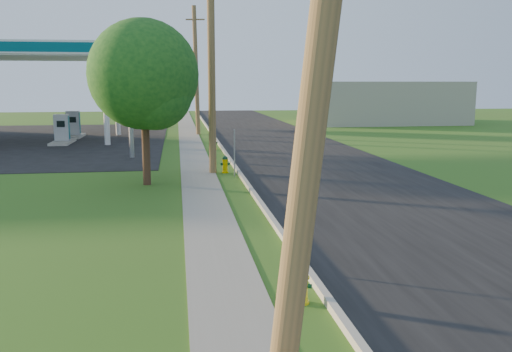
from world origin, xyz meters
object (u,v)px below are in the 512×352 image
(tree_lot, at_px, (135,78))
(hydrant_far, at_px, (214,143))
(utility_pole_far, at_px, (196,71))
(price_pylon, at_px, (128,53))
(utility_pole_mid, at_px, (211,58))
(tree_verge, at_px, (146,79))
(hydrant_near, at_px, (303,286))
(fuel_pump_se, at_px, (74,128))
(fuel_pump_ne, at_px, (62,133))
(hydrant_mid, at_px, (225,164))

(tree_lot, height_order, hydrant_far, tree_lot)
(utility_pole_far, height_order, price_pylon, utility_pole_far)
(utility_pole_mid, height_order, tree_verge, utility_pole_mid)
(utility_pole_far, height_order, hydrant_near, utility_pole_far)
(tree_verge, height_order, hydrant_far, tree_verge)
(price_pylon, relative_size, hydrant_far, 8.73)
(fuel_pump_se, bearing_deg, tree_lot, 68.69)
(hydrant_near, bearing_deg, fuel_pump_ne, 109.19)
(fuel_pump_ne, relative_size, price_pylon, 0.47)
(price_pylon, relative_size, tree_verge, 1.09)
(tree_verge, relative_size, hydrant_far, 8.04)
(fuel_pump_ne, relative_size, tree_verge, 0.51)
(tree_verge, relative_size, hydrant_mid, 7.99)
(price_pylon, bearing_deg, hydrant_far, 33.48)
(tree_verge, distance_m, hydrant_near, 13.02)
(hydrant_near, bearing_deg, hydrant_far, 90.00)
(fuel_pump_se, relative_size, hydrant_near, 4.84)
(utility_pole_mid, relative_size, hydrant_mid, 12.41)
(utility_pole_far, relative_size, hydrant_far, 12.12)
(fuel_pump_se, bearing_deg, utility_pole_far, 6.41)
(fuel_pump_ne, bearing_deg, price_pylon, -56.31)
(utility_pole_mid, bearing_deg, price_pylon, 125.34)
(hydrant_mid, bearing_deg, fuel_pump_se, 118.99)
(utility_pole_far, bearing_deg, fuel_pump_se, -173.59)
(fuel_pump_se, distance_m, tree_lot, 11.03)
(utility_pole_mid, distance_m, utility_pole_far, 18.00)
(tree_lot, xyz_separation_m, hydrant_mid, (5.65, -26.74, -3.92))
(price_pylon, bearing_deg, utility_pole_mid, -54.66)
(fuel_pump_ne, relative_size, hydrant_mid, 4.05)
(price_pylon, relative_size, tree_lot, 1.02)
(hydrant_far, bearing_deg, tree_lot, 107.56)
(tree_lot, bearing_deg, tree_verge, -85.11)
(fuel_pump_ne, xyz_separation_m, hydrant_near, (9.55, -27.45, -0.40))
(price_pylon, bearing_deg, hydrant_near, -77.15)
(fuel_pump_ne, bearing_deg, hydrant_near, -70.81)
(tree_verge, height_order, hydrant_mid, tree_verge)
(fuel_pump_ne, distance_m, hydrant_far, 10.56)
(tree_lot, bearing_deg, fuel_pump_se, -111.31)
(hydrant_near, bearing_deg, utility_pole_far, 91.15)
(fuel_pump_ne, xyz_separation_m, hydrant_mid, (9.44, -13.03, -0.34))
(price_pylon, xyz_separation_m, hydrant_mid, (4.44, -5.53, -5.05))
(tree_verge, bearing_deg, fuel_pump_ne, 112.17)
(utility_pole_mid, height_order, tree_lot, utility_pole_mid)
(price_pylon, bearing_deg, hydrant_mid, -51.26)
(tree_verge, xyz_separation_m, hydrant_near, (3.27, -12.04, -3.74))
(fuel_pump_ne, distance_m, tree_verge, 16.97)
(utility_pole_far, bearing_deg, tree_verge, -97.32)
(tree_verge, bearing_deg, utility_pole_mid, 42.62)
(hydrant_near, relative_size, hydrant_far, 0.84)
(hydrant_near, bearing_deg, hydrant_mid, 90.46)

